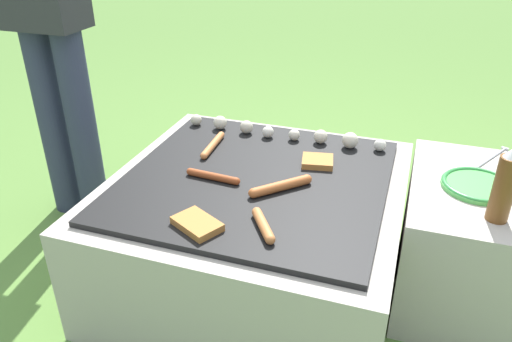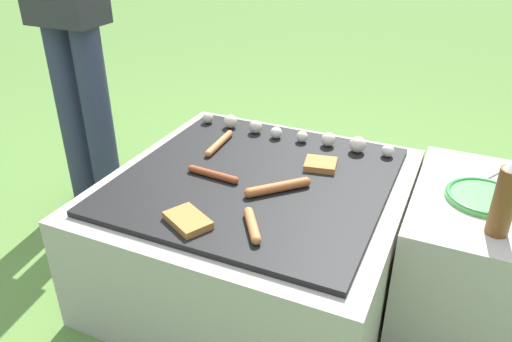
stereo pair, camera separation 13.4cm
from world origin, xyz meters
name	(u,v)px [view 1 (the left image)]	position (x,y,z in m)	size (l,w,h in m)	color
ground_plane	(256,278)	(0.00, 0.00, 0.00)	(14.00, 14.00, 0.00)	#567F38
grill	(256,231)	(0.00, 0.00, 0.20)	(0.89, 0.89, 0.40)	#B2AA9E
side_ledge	(464,240)	(0.64, 0.16, 0.20)	(0.38, 0.58, 0.40)	#B2AA9E
sausage_mid_left	(213,145)	(-0.20, 0.15, 0.41)	(0.03, 0.20, 0.02)	#C6753D
sausage_front_left	(281,186)	(0.09, -0.05, 0.41)	(0.15, 0.16, 0.03)	#B7602D
sausage_mid_right	(213,176)	(-0.12, -0.06, 0.41)	(0.18, 0.03, 0.02)	#93421E
sausage_front_center	(263,225)	(0.11, -0.26, 0.41)	(0.10, 0.13, 0.03)	#C6753D
bread_slice_right	(197,224)	(-0.06, -0.30, 0.41)	(0.15, 0.13, 0.02)	#B27033
bread_slice_center	(318,161)	(0.16, 0.14, 0.41)	(0.11, 0.11, 0.02)	#B27033
mushroom_row	(286,132)	(0.01, 0.30, 0.42)	(0.72, 0.06, 0.06)	beige
plate_colorful	(479,185)	(0.64, 0.15, 0.41)	(0.21, 0.21, 0.02)	#4CB24C
condiment_bottle	(505,186)	(0.68, -0.02, 0.50)	(0.06, 0.06, 0.21)	brown
fork_utensil	(493,157)	(0.70, 0.37, 0.40)	(0.12, 0.20, 0.01)	silver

